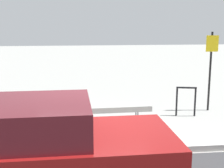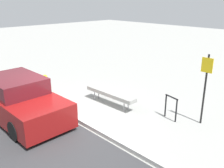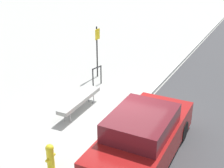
{
  "view_description": "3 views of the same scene",
  "coord_description": "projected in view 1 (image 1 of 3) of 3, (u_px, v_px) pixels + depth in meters",
  "views": [
    {
      "loc": [
        -0.36,
        -5.74,
        2.55
      ],
      "look_at": [
        0.5,
        1.92,
        1.03
      ],
      "focal_mm": 50.0,
      "sensor_mm": 36.0,
      "label": 1
    },
    {
      "loc": [
        6.77,
        -4.36,
        3.87
      ],
      "look_at": [
        0.32,
        1.8,
        0.82
      ],
      "focal_mm": 40.0,
      "sensor_mm": 36.0,
      "label": 2
    },
    {
      "loc": [
        -7.88,
        -3.87,
        5.4
      ],
      "look_at": [
        0.95,
        0.76,
        1.02
      ],
      "focal_mm": 50.0,
      "sensor_mm": 36.0,
      "label": 3
    }
  ],
  "objects": [
    {
      "name": "parked_car_near",
      "position": [
        31.0,
        152.0,
        4.66
      ],
      "size": [
        4.29,
        1.8,
        1.42
      ],
      "rotation": [
        0.0,
        0.0,
        0.02
      ],
      "color": "black",
      "rests_on": "ground_plane"
    },
    {
      "name": "curb",
      "position": [
        98.0,
        152.0,
        6.11
      ],
      "size": [
        60.0,
        0.2,
        0.13
      ],
      "color": "#B7B7B2",
      "rests_on": "ground_plane"
    },
    {
      "name": "ground_plane",
      "position": [
        98.0,
        155.0,
        6.13
      ],
      "size": [
        60.0,
        60.0,
        0.0
      ],
      "primitive_type": "plane",
      "color": "#9E9E99"
    },
    {
      "name": "bench",
      "position": [
        106.0,
        109.0,
        7.76
      ],
      "size": [
        2.3,
        0.47,
        0.52
      ],
      "rotation": [
        0.0,
        0.0,
        0.03
      ],
      "color": "#99999E",
      "rests_on": "ground_plane"
    },
    {
      "name": "bike_rack",
      "position": [
        186.0,
        98.0,
        8.6
      ],
      "size": [
        0.55,
        0.17,
        0.83
      ],
      "rotation": [
        0.0,
        0.0,
        -0.22
      ],
      "color": "black",
      "rests_on": "ground_plane"
    },
    {
      "name": "sign_post",
      "position": [
        211.0,
        64.0,
        8.98
      ],
      "size": [
        0.36,
        0.08,
        2.3
      ],
      "color": "black",
      "rests_on": "ground_plane"
    }
  ]
}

